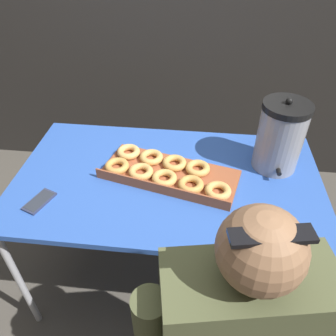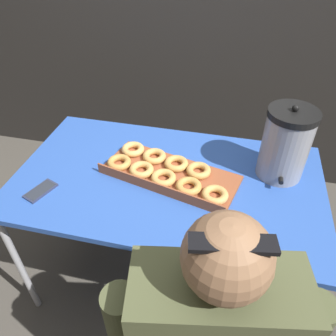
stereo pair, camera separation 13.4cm
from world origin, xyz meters
name	(u,v)px [view 2 (the right image)]	position (x,y,z in m)	size (l,w,h in m)	color
ground_plane	(168,272)	(0.00, 0.00, 0.00)	(12.00, 12.00, 0.00)	#4C473F
folding_table	(167,185)	(0.00, 0.00, 0.72)	(1.42, 0.82, 0.76)	#2D56B2
donut_box	(167,172)	(-0.01, 0.02, 0.79)	(0.67, 0.40, 0.05)	brown
coffee_urn	(286,144)	(0.50, 0.15, 0.93)	(0.21, 0.24, 0.36)	#939399
cell_phone	(41,191)	(-0.52, -0.22, 0.77)	(0.12, 0.16, 0.01)	#2D334C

